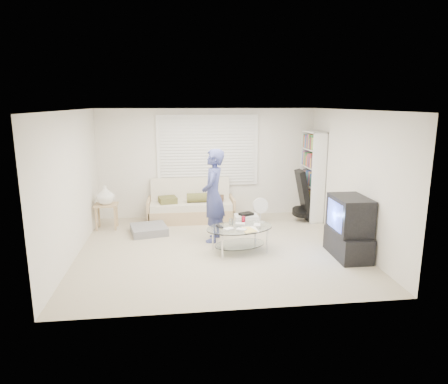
{
  "coord_description": "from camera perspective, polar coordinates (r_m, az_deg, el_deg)",
  "views": [
    {
      "loc": [
        -0.73,
        -6.9,
        2.62
      ],
      "look_at": [
        0.14,
        0.3,
        1.0
      ],
      "focal_mm": 32.0,
      "sensor_mm": 36.0,
      "label": 1
    }
  ],
  "objects": [
    {
      "name": "guitar_case",
      "position": [
        9.11,
        11.26,
        -1.0
      ],
      "size": [
        0.44,
        0.43,
        1.15
      ],
      "color": "black",
      "rests_on": "ground"
    },
    {
      "name": "ground",
      "position": [
        7.42,
        -0.82,
        -8.05
      ],
      "size": [
        5.0,
        5.0,
        0.0
      ],
      "primitive_type": "plane",
      "color": "tan",
      "rests_on": "ground"
    },
    {
      "name": "bookshelf",
      "position": [
        9.26,
        12.47,
        2.27
      ],
      "size": [
        0.32,
        0.85,
        2.01
      ],
      "color": "white",
      "rests_on": "ground"
    },
    {
      "name": "standing_person",
      "position": [
        7.6,
        -1.55,
        -0.53
      ],
      "size": [
        0.59,
        0.74,
        1.78
      ],
      "primitive_type": "imported",
      "rotation": [
        0.0,
        0.0,
        -1.84
      ],
      "color": "navy",
      "rests_on": "ground"
    },
    {
      "name": "room_shell",
      "position": [
        7.49,
        -1.25,
        5.01
      ],
      "size": [
        5.02,
        4.52,
        2.51
      ],
      "color": "silver",
      "rests_on": "ground"
    },
    {
      "name": "floor_fan",
      "position": [
        8.87,
        5.2,
        -2.32
      ],
      "size": [
        0.36,
        0.24,
        0.59
      ],
      "color": "white",
      "rests_on": "ground"
    },
    {
      "name": "storage_bin",
      "position": [
        8.52,
        3.18,
        -4.21
      ],
      "size": [
        0.49,
        0.35,
        0.34
      ],
      "color": "white",
      "rests_on": "ground"
    },
    {
      "name": "tv_unit",
      "position": [
        7.23,
        17.4,
        -4.91
      ],
      "size": [
        0.55,
        0.98,
        1.06
      ],
      "color": "black",
      "rests_on": "ground"
    },
    {
      "name": "futon_sofa",
      "position": [
        9.08,
        -4.73,
        -2.16
      ],
      "size": [
        1.93,
        0.78,
        0.94
      ],
      "color": "tan",
      "rests_on": "ground"
    },
    {
      "name": "side_table",
      "position": [
        8.72,
        -16.57,
        -0.65
      ],
      "size": [
        0.48,
        0.38,
        0.94
      ],
      "color": "tan",
      "rests_on": "ground"
    },
    {
      "name": "window_blinds",
      "position": [
        9.2,
        -2.32,
        5.93
      ],
      "size": [
        2.32,
        0.08,
        1.62
      ],
      "color": "silver",
      "rests_on": "ground"
    },
    {
      "name": "coffee_table",
      "position": [
        7.16,
        2.3,
        -5.7
      ],
      "size": [
        1.38,
        1.05,
        0.58
      ],
      "color": "silver",
      "rests_on": "ground"
    },
    {
      "name": "grey_floor_pillow",
      "position": [
        8.36,
        -10.67,
        -5.29
      ],
      "size": [
        0.83,
        0.83,
        0.16
      ],
      "primitive_type": "cube",
      "rotation": [
        0.0,
        0.0,
        0.22
      ],
      "color": "slate",
      "rests_on": "ground"
    }
  ]
}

